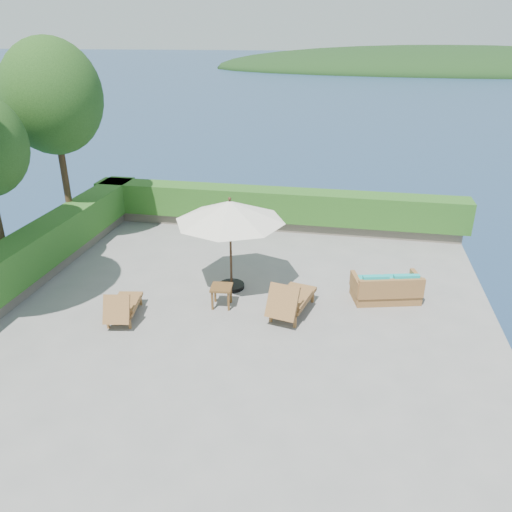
% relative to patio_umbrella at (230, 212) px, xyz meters
% --- Properties ---
extents(ground, '(12.00, 12.00, 0.00)m').
position_rel_patio_umbrella_xyz_m(ground, '(0.41, -1.12, -2.07)').
color(ground, gray).
rests_on(ground, ground).
extents(foundation, '(12.00, 12.00, 3.00)m').
position_rel_patio_umbrella_xyz_m(foundation, '(0.41, -1.12, -3.62)').
color(foundation, '#504A40').
rests_on(foundation, ocean).
extents(ocean, '(600.00, 600.00, 0.00)m').
position_rel_patio_umbrella_xyz_m(ocean, '(0.41, -1.12, -5.07)').
color(ocean, '#19304E').
rests_on(ocean, ground).
extents(offshore_island, '(126.00, 57.60, 12.60)m').
position_rel_patio_umbrella_xyz_m(offshore_island, '(25.41, 138.88, -5.07)').
color(offshore_island, black).
rests_on(offshore_island, ocean).
extents(planter_wall_far, '(12.00, 0.60, 0.36)m').
position_rel_patio_umbrella_xyz_m(planter_wall_far, '(0.41, 4.48, -1.89)').
color(planter_wall_far, '#655D51').
rests_on(planter_wall_far, ground).
extents(planter_wall_left, '(0.60, 12.00, 0.36)m').
position_rel_patio_umbrella_xyz_m(planter_wall_left, '(-5.19, -1.12, -1.89)').
color(planter_wall_left, '#655D51').
rests_on(planter_wall_left, ground).
extents(hedge_far, '(12.40, 0.90, 1.00)m').
position_rel_patio_umbrella_xyz_m(hedge_far, '(0.41, 4.48, -1.22)').
color(hedge_far, '#224F16').
rests_on(hedge_far, planter_wall_far).
extents(hedge_left, '(0.90, 12.40, 1.00)m').
position_rel_patio_umbrella_xyz_m(hedge_left, '(-5.19, -1.12, -1.22)').
color(hedge_left, '#224F16').
rests_on(hedge_left, planter_wall_left).
extents(tree_far, '(2.80, 2.80, 6.03)m').
position_rel_patio_umbrella_xyz_m(tree_far, '(-5.59, 2.08, 2.33)').
color(tree_far, '#402E18').
rests_on(tree_far, ground).
extents(patio_umbrella, '(2.86, 2.86, 2.45)m').
position_rel_patio_umbrella_xyz_m(patio_umbrella, '(0.00, 0.00, 0.00)').
color(patio_umbrella, black).
rests_on(patio_umbrella, ground).
extents(lounge_left, '(0.81, 1.50, 0.82)m').
position_rel_patio_umbrella_xyz_m(lounge_left, '(-2.08, -1.99, -1.73)').
color(lounge_left, olive).
rests_on(lounge_left, ground).
extents(lounge_right, '(1.06, 1.81, 0.98)m').
position_rel_patio_umbrella_xyz_m(lounge_right, '(1.67, -1.07, -1.66)').
color(lounge_right, olive).
rests_on(lounge_right, ground).
extents(side_table, '(0.54, 0.54, 0.53)m').
position_rel_patio_umbrella_xyz_m(side_table, '(-0.01, -0.97, -1.63)').
color(side_table, brown).
rests_on(side_table, ground).
extents(wicker_loveseat, '(1.78, 1.21, 0.80)m').
position_rel_patio_umbrella_xyz_m(wicker_loveseat, '(3.90, 0.07, -1.76)').
color(wicker_loveseat, olive).
rests_on(wicker_loveseat, ground).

